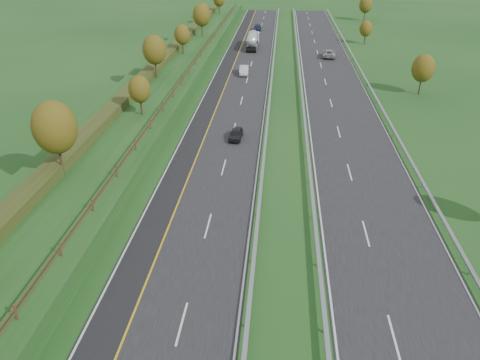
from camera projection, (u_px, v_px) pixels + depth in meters
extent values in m
plane|color=#1A4518|center=(284.00, 111.00, 69.78)|extent=(400.00, 400.00, 0.00)
cube|color=black|center=(234.00, 99.00, 74.79)|extent=(10.50, 200.00, 0.04)
cube|color=black|center=(339.00, 101.00, 73.52)|extent=(10.50, 200.00, 0.04)
cube|color=black|center=(211.00, 98.00, 75.08)|extent=(3.00, 200.00, 0.04)
cube|color=silver|center=(203.00, 98.00, 75.17)|extent=(0.15, 200.00, 0.01)
cube|color=gold|center=(220.00, 98.00, 74.95)|extent=(0.15, 200.00, 0.01)
cube|color=silver|center=(266.00, 99.00, 74.39)|extent=(0.15, 200.00, 0.01)
cube|color=silver|center=(306.00, 100.00, 73.90)|extent=(0.15, 200.00, 0.01)
cube|color=silver|center=(371.00, 102.00, 73.12)|extent=(0.15, 200.00, 0.01)
cube|color=silver|center=(182.00, 323.00, 31.46)|extent=(0.15, 4.00, 0.01)
cube|color=silver|center=(394.00, 337.00, 30.38)|extent=(0.15, 4.00, 0.01)
cube|color=silver|center=(208.00, 226.00, 42.04)|extent=(0.15, 4.00, 0.01)
cube|color=silver|center=(366.00, 233.00, 40.97)|extent=(0.15, 4.00, 0.01)
cube|color=silver|center=(224.00, 167.00, 52.63)|extent=(0.15, 4.00, 0.01)
cube|color=silver|center=(350.00, 172.00, 51.55)|extent=(0.15, 4.00, 0.01)
cube|color=silver|center=(234.00, 128.00, 63.22)|extent=(0.15, 4.00, 0.01)
cube|color=silver|center=(339.00, 132.00, 62.14)|extent=(0.15, 4.00, 0.01)
cube|color=silver|center=(242.00, 101.00, 73.80)|extent=(0.15, 4.00, 0.01)
cube|color=silver|center=(331.00, 103.00, 72.72)|extent=(0.15, 4.00, 0.01)
cube|color=silver|center=(247.00, 80.00, 84.39)|extent=(0.15, 4.00, 0.01)
cube|color=silver|center=(325.00, 82.00, 83.31)|extent=(0.15, 4.00, 0.01)
cube|color=silver|center=(251.00, 64.00, 94.97)|extent=(0.15, 4.00, 0.01)
cube|color=silver|center=(321.00, 65.00, 93.90)|extent=(0.15, 4.00, 0.01)
cube|color=silver|center=(255.00, 51.00, 105.56)|extent=(0.15, 4.00, 0.01)
cube|color=silver|center=(317.00, 52.00, 104.48)|extent=(0.15, 4.00, 0.01)
cube|color=silver|center=(258.00, 40.00, 116.14)|extent=(0.15, 4.00, 0.01)
cube|color=silver|center=(314.00, 41.00, 115.07)|extent=(0.15, 4.00, 0.01)
cube|color=silver|center=(260.00, 31.00, 126.73)|extent=(0.15, 4.00, 0.01)
cube|color=silver|center=(312.00, 32.00, 125.65)|extent=(0.15, 4.00, 0.01)
cube|color=silver|center=(262.00, 24.00, 137.31)|extent=(0.15, 4.00, 0.01)
cube|color=silver|center=(310.00, 25.00, 136.24)|extent=(0.15, 4.00, 0.01)
cube|color=silver|center=(264.00, 18.00, 147.90)|extent=(0.15, 4.00, 0.01)
cube|color=silver|center=(308.00, 18.00, 146.82)|extent=(0.15, 4.00, 0.01)
cube|color=silver|center=(265.00, 12.00, 158.49)|extent=(0.15, 4.00, 0.01)
cube|color=silver|center=(307.00, 13.00, 157.41)|extent=(0.15, 4.00, 0.01)
cube|color=#1A4518|center=(154.00, 91.00, 75.34)|extent=(12.00, 200.00, 2.00)
cube|color=#283516|center=(141.00, 81.00, 74.77)|extent=(2.20, 180.00, 1.10)
cube|color=#422B19|center=(181.00, 82.00, 74.27)|extent=(0.08, 184.00, 0.10)
cube|color=#422B19|center=(181.00, 79.00, 74.09)|extent=(0.08, 184.00, 0.10)
cube|color=#422B19|center=(16.00, 312.00, 28.82)|extent=(0.12, 0.12, 1.20)
cube|color=#422B19|center=(60.00, 250.00, 34.55)|extent=(0.12, 0.12, 1.20)
cube|color=#422B19|center=(93.00, 205.00, 40.29)|extent=(0.12, 0.12, 1.20)
cube|color=#422B19|center=(117.00, 171.00, 46.02)|extent=(0.12, 0.12, 1.20)
cube|color=#422B19|center=(135.00, 145.00, 51.75)|extent=(0.12, 0.12, 1.20)
cube|color=#422B19|center=(150.00, 124.00, 57.49)|extent=(0.12, 0.12, 1.20)
cube|color=#422B19|center=(163.00, 107.00, 63.22)|extent=(0.12, 0.12, 1.20)
cube|color=#422B19|center=(173.00, 93.00, 68.96)|extent=(0.12, 0.12, 1.20)
cube|color=#422B19|center=(182.00, 81.00, 74.69)|extent=(0.12, 0.12, 1.20)
cube|color=#422B19|center=(189.00, 70.00, 80.42)|extent=(0.12, 0.12, 1.20)
cube|color=#422B19|center=(196.00, 61.00, 86.16)|extent=(0.12, 0.12, 1.20)
cube|color=#422B19|center=(201.00, 53.00, 91.89)|extent=(0.12, 0.12, 1.20)
cube|color=#422B19|center=(206.00, 46.00, 97.63)|extent=(0.12, 0.12, 1.20)
cube|color=#422B19|center=(211.00, 40.00, 103.36)|extent=(0.12, 0.12, 1.20)
cube|color=#422B19|center=(215.00, 35.00, 109.09)|extent=(0.12, 0.12, 1.20)
cube|color=#422B19|center=(218.00, 30.00, 114.83)|extent=(0.12, 0.12, 1.20)
cube|color=#422B19|center=(221.00, 25.00, 120.56)|extent=(0.12, 0.12, 1.20)
cube|color=#422B19|center=(224.00, 21.00, 126.29)|extent=(0.12, 0.12, 1.20)
cube|color=#422B19|center=(227.00, 17.00, 132.03)|extent=(0.12, 0.12, 1.20)
cube|color=#422B19|center=(229.00, 14.00, 137.76)|extent=(0.12, 0.12, 1.20)
cube|color=#422B19|center=(232.00, 11.00, 143.50)|extent=(0.12, 0.12, 1.20)
cube|color=#422B19|center=(234.00, 8.00, 149.23)|extent=(0.12, 0.12, 1.20)
cube|color=#422B19|center=(236.00, 5.00, 154.96)|extent=(0.12, 0.12, 1.20)
cube|color=#96989E|center=(270.00, 96.00, 74.08)|extent=(0.32, 200.00, 0.18)
cube|color=#96989E|center=(248.00, 325.00, 31.01)|extent=(0.10, 0.14, 0.56)
cube|color=#96989E|center=(254.00, 260.00, 37.18)|extent=(0.10, 0.14, 0.56)
cube|color=#96989E|center=(259.00, 214.00, 43.36)|extent=(0.10, 0.14, 0.56)
cube|color=#96989E|center=(262.00, 179.00, 49.53)|extent=(0.10, 0.14, 0.56)
cube|color=#96989E|center=(265.00, 152.00, 55.71)|extent=(0.10, 0.14, 0.56)
cube|color=#96989E|center=(267.00, 131.00, 61.88)|extent=(0.10, 0.14, 0.56)
cube|color=#96989E|center=(268.00, 113.00, 68.06)|extent=(0.10, 0.14, 0.56)
cube|color=#96989E|center=(270.00, 98.00, 74.23)|extent=(0.10, 0.14, 0.56)
cube|color=#96989E|center=(271.00, 85.00, 80.41)|extent=(0.10, 0.14, 0.56)
cube|color=#96989E|center=(272.00, 75.00, 86.58)|extent=(0.10, 0.14, 0.56)
cube|color=#96989E|center=(273.00, 65.00, 92.76)|extent=(0.10, 0.14, 0.56)
cube|color=#96989E|center=(274.00, 57.00, 98.93)|extent=(0.10, 0.14, 0.56)
cube|color=#96989E|center=(275.00, 50.00, 105.11)|extent=(0.10, 0.14, 0.56)
cube|color=#96989E|center=(275.00, 44.00, 111.28)|extent=(0.10, 0.14, 0.56)
cube|color=#96989E|center=(276.00, 38.00, 117.46)|extent=(0.10, 0.14, 0.56)
cube|color=#96989E|center=(276.00, 33.00, 123.63)|extent=(0.10, 0.14, 0.56)
cube|color=#96989E|center=(277.00, 28.00, 129.81)|extent=(0.10, 0.14, 0.56)
cube|color=#96989E|center=(277.00, 24.00, 135.98)|extent=(0.10, 0.14, 0.56)
cube|color=#96989E|center=(278.00, 20.00, 142.16)|extent=(0.10, 0.14, 0.56)
cube|color=#96989E|center=(278.00, 17.00, 148.33)|extent=(0.10, 0.14, 0.56)
cube|color=#96989E|center=(278.00, 13.00, 154.51)|extent=(0.10, 0.14, 0.56)
cube|color=#96989E|center=(279.00, 10.00, 160.68)|extent=(0.10, 0.14, 0.56)
cube|color=#96989E|center=(302.00, 97.00, 73.68)|extent=(0.32, 200.00, 0.18)
cube|color=#96989E|center=(325.00, 330.00, 30.62)|extent=(0.10, 0.14, 0.56)
cube|color=#96989E|center=(319.00, 264.00, 36.79)|extent=(0.10, 0.14, 0.56)
cube|color=#96989E|center=(314.00, 217.00, 42.97)|extent=(0.10, 0.14, 0.56)
cube|color=#96989E|center=(310.00, 181.00, 49.14)|extent=(0.10, 0.14, 0.56)
cube|color=#96989E|center=(308.00, 154.00, 55.32)|extent=(0.10, 0.14, 0.56)
cube|color=#96989E|center=(305.00, 132.00, 61.49)|extent=(0.10, 0.14, 0.56)
cube|color=#96989E|center=(304.00, 114.00, 67.67)|extent=(0.10, 0.14, 0.56)
cube|color=#96989E|center=(302.00, 99.00, 73.84)|extent=(0.10, 0.14, 0.56)
cube|color=#96989E|center=(301.00, 86.00, 80.02)|extent=(0.10, 0.14, 0.56)
cube|color=#96989E|center=(300.00, 75.00, 86.19)|extent=(0.10, 0.14, 0.56)
cube|color=#96989E|center=(299.00, 66.00, 92.37)|extent=(0.10, 0.14, 0.56)
cube|color=#96989E|center=(298.00, 58.00, 98.54)|extent=(0.10, 0.14, 0.56)
cube|color=#96989E|center=(297.00, 51.00, 104.72)|extent=(0.10, 0.14, 0.56)
cube|color=#96989E|center=(297.00, 44.00, 110.89)|extent=(0.10, 0.14, 0.56)
cube|color=#96989E|center=(296.00, 38.00, 117.07)|extent=(0.10, 0.14, 0.56)
cube|color=#96989E|center=(296.00, 33.00, 123.24)|extent=(0.10, 0.14, 0.56)
cube|color=#96989E|center=(295.00, 29.00, 129.42)|extent=(0.10, 0.14, 0.56)
cube|color=#96989E|center=(295.00, 24.00, 135.59)|extent=(0.10, 0.14, 0.56)
cube|color=#96989E|center=(294.00, 20.00, 141.77)|extent=(0.10, 0.14, 0.56)
cube|color=#96989E|center=(294.00, 17.00, 147.94)|extent=(0.10, 0.14, 0.56)
cube|color=#96989E|center=(294.00, 14.00, 154.12)|extent=(0.10, 0.14, 0.56)
cube|color=#96989E|center=(293.00, 11.00, 160.29)|extent=(0.10, 0.14, 0.56)
cube|color=#96989E|center=(377.00, 99.00, 72.80)|extent=(0.32, 200.00, 0.18)
cube|color=#96989E|center=(469.00, 272.00, 35.91)|extent=(0.10, 0.14, 0.56)
cube|color=#96989E|center=(422.00, 186.00, 48.26)|extent=(0.10, 0.14, 0.56)
cube|color=#96989E|center=(395.00, 135.00, 60.61)|extent=(0.10, 0.14, 0.56)
cube|color=#96989E|center=(376.00, 101.00, 72.96)|extent=(0.10, 0.14, 0.56)
cube|color=#96989E|center=(363.00, 77.00, 85.31)|extent=(0.10, 0.14, 0.56)
cube|color=#96989E|center=(353.00, 59.00, 97.66)|extent=(0.10, 0.14, 0.56)
cube|color=#96989E|center=(346.00, 45.00, 110.01)|extent=(0.10, 0.14, 0.56)
cube|color=#96989E|center=(340.00, 34.00, 122.36)|extent=(0.10, 0.14, 0.56)
cube|color=#96989E|center=(335.00, 25.00, 134.71)|extent=(0.10, 0.14, 0.56)
cube|color=#96989E|center=(331.00, 17.00, 147.06)|extent=(0.10, 0.14, 0.56)
cube|color=#96989E|center=(327.00, 11.00, 159.41)|extent=(0.10, 0.14, 0.56)
cylinder|color=#2D2116|center=(61.00, 160.00, 45.99)|extent=(0.24, 0.24, 3.15)
ellipsoid|color=#504111|center=(54.00, 127.00, 44.38)|extent=(4.20, 4.20, 5.25)
cylinder|color=#2D2116|center=(141.00, 107.00, 61.87)|extent=(0.24, 0.24, 2.16)
ellipsoid|color=#504111|center=(139.00, 89.00, 60.76)|extent=(2.88, 2.88, 3.60)
cylinder|color=#2D2116|center=(156.00, 69.00, 77.77)|extent=(0.24, 0.24, 2.88)
ellipsoid|color=#504111|center=(154.00, 50.00, 76.30)|extent=(3.84, 3.84, 4.80)
cylinder|color=#2D2116|center=(183.00, 48.00, 93.70)|extent=(0.24, 0.24, 2.34)
ellipsoid|color=#504111|center=(182.00, 35.00, 92.50)|extent=(3.12, 3.12, 3.90)
cylinder|color=#2D2116|center=(202.00, 30.00, 109.33)|extent=(0.24, 0.24, 3.06)
ellipsoid|color=#504111|center=(201.00, 15.00, 107.77)|extent=(4.08, 4.08, 5.10)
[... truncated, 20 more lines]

